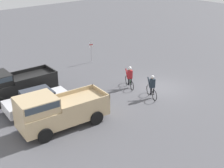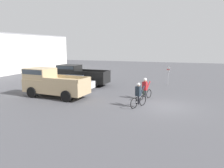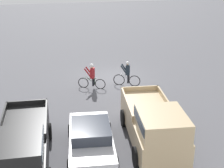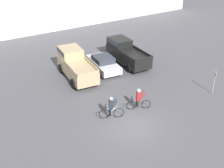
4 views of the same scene
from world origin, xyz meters
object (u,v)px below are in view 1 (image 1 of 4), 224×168
(cyclist_1, at_px, (152,87))
(sedan_0, at_px, (38,101))
(pickup_truck_1, at_px, (12,84))
(fire_lane_sign, at_px, (91,49))
(pickup_truck_0, at_px, (57,110))
(cyclist_0, at_px, (130,77))

(cyclist_1, bearing_deg, sedan_0, 63.74)
(sedan_0, bearing_deg, pickup_truck_1, 9.54)
(pickup_truck_1, xyz_separation_m, fire_lane_sign, (2.54, -8.96, 0.15))
(pickup_truck_0, distance_m, cyclist_1, 7.42)
(pickup_truck_0, distance_m, sedan_0, 2.81)
(pickup_truck_1, xyz_separation_m, cyclist_0, (-4.01, -7.69, -0.22))
(sedan_0, xyz_separation_m, pickup_truck_1, (2.82, 0.47, 0.38))
(pickup_truck_0, xyz_separation_m, pickup_truck_1, (5.58, 0.28, -0.12))
(fire_lane_sign, bearing_deg, pickup_truck_1, 105.81)
(pickup_truck_0, distance_m, cyclist_0, 7.58)
(cyclist_1, bearing_deg, cyclist_0, -0.95)
(sedan_0, xyz_separation_m, cyclist_0, (-1.19, -7.21, 0.16))
(sedan_0, relative_size, cyclist_0, 2.60)
(cyclist_0, bearing_deg, cyclist_1, 179.05)
(sedan_0, height_order, pickup_truck_1, pickup_truck_1)
(pickup_truck_0, bearing_deg, cyclist_0, -78.04)
(pickup_truck_0, xyz_separation_m, cyclist_0, (1.57, -7.41, -0.34))
(pickup_truck_0, bearing_deg, cyclist_1, -96.05)
(cyclist_0, xyz_separation_m, cyclist_1, (-2.35, 0.04, -0.04))
(cyclist_0, distance_m, cyclist_1, 2.35)
(cyclist_1, bearing_deg, pickup_truck_0, 83.95)
(pickup_truck_1, bearing_deg, fire_lane_sign, -74.19)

